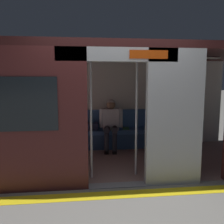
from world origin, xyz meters
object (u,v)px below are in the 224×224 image
Objects in this scene: grab_pole_far at (136,116)px; book at (126,128)px; grab_pole_door at (91,117)px; handbag at (93,126)px; train_car at (107,89)px; person_seated at (111,121)px; bench_seat at (105,134)px.

book is at bearing -94.23° from grab_pole_far.
handbag is at bearing -92.73° from grab_pole_door.
person_seated is (-0.18, -0.90, -0.78)m from train_car.
handbag is 0.13× the size of grab_pole_far.
grab_pole_far is (0.13, 1.73, 0.58)m from book.
grab_pole_door is at bearing 77.45° from bench_seat.
bench_seat is 1.18× the size of grab_pole_door.
person_seated is (-0.13, 0.05, 0.33)m from bench_seat.
bench_seat is at bearing -77.12° from grab_pole_far.
grab_pole_door is at bearing 3.43° from grab_pole_far.
train_car is 1.36m from handbag.
handbag is (0.30, -0.02, 0.19)m from bench_seat.
grab_pole_door is at bearing 66.66° from train_car.
grab_pole_far is (-0.76, -0.05, 0.00)m from grab_pole_door.
grab_pole_far reaches higher than handbag.
handbag is 0.13× the size of grab_pole_door.
person_seated is at bearing -81.24° from grab_pole_far.
book is 2.06m from grab_pole_door.
book is at bearing -116.64° from grab_pole_door.
person_seated is 0.57× the size of grab_pole_far.
person_seated is 0.44m from book.
grab_pole_far reaches higher than book.
train_car is at bearing -113.34° from grab_pole_door.
train_car is 1.20m from person_seated.
grab_pole_door and grab_pole_far have the same top height.
person_seated reaches higher than handbag.
train_car is at bearing 104.17° from handbag.
grab_pole_door is at bearing 72.81° from person_seated.
grab_pole_door is (0.51, 1.66, 0.37)m from person_seated.
handbag is 0.81m from book.
handbag is at bearing -75.83° from train_car.
person_seated is at bearing -107.19° from grab_pole_door.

